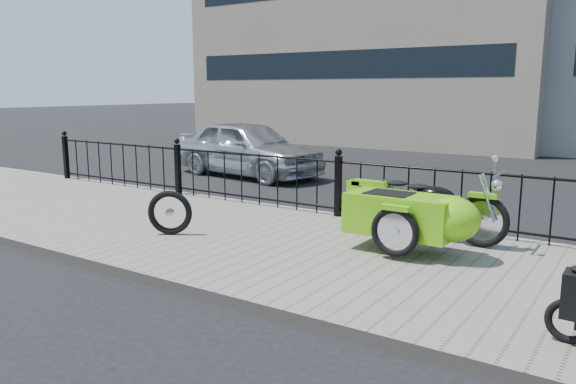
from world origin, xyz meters
The scene contains 7 objects.
ground centered at (0.00, 0.00, 0.00)m, with size 120.00×120.00×0.00m, color black.
sidewalk centered at (0.00, -0.50, 0.06)m, with size 30.00×3.80×0.12m, color gray.
curb centered at (0.00, 1.44, 0.06)m, with size 30.00×0.10×0.12m, color gray.
iron_fence centered at (0.00, 1.30, 0.59)m, with size 14.11×0.11×1.08m.
motorcycle_sidecar centered at (1.77, 0.12, 0.59)m, with size 2.28×1.48×0.98m.
spare_tire centered at (-1.38, -1.01, 0.43)m, with size 0.62×0.62×0.09m, color black.
sedan_car centered at (-4.25, 4.46, 0.69)m, with size 1.63×4.05×1.38m, color silver.
Camera 1 is at (4.18, -6.42, 2.11)m, focal length 35.00 mm.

